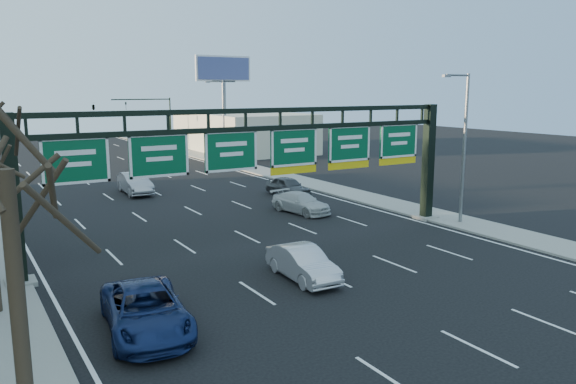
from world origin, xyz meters
TOP-DOWN VIEW (x-y plane):
  - ground at (0.00, 0.00)m, footprint 160.00×160.00m
  - sidewalk_right at (12.80, 20.00)m, footprint 3.00×120.00m
  - lane_markings at (0.00, 20.00)m, footprint 21.60×120.00m
  - sign_gantry at (0.16, 8.00)m, footprint 24.60×1.20m
  - building_right_distant at (20.00, 50.00)m, footprint 12.00×20.00m
  - tree_near at (-12.80, -4.00)m, footprint 3.60×3.60m
  - streetlight_near at (12.47, 6.00)m, footprint 2.15×0.22m
  - streetlight_far at (12.47, 40.00)m, footprint 2.15×0.22m
  - billboard_right at (15.00, 44.98)m, footprint 7.00×0.50m
  - traffic_signal_mast at (5.69, 55.00)m, footprint 10.16×0.54m
  - car_blue_suv at (-8.59, 0.70)m, footprint 3.28×5.83m
  - car_silver_sedan at (-1.15, 2.46)m, footprint 1.71×4.38m
  - car_white_wagon at (5.94, 13.70)m, footprint 2.63×4.83m
  - car_grey_far at (8.25, 19.14)m, footprint 2.02×4.42m
  - car_silver_distant at (-1.49, 26.25)m, footprint 1.89×5.06m

SIDE VIEW (x-z plane):
  - ground at x=0.00m, z-range 0.00..0.00m
  - lane_markings at x=0.00m, z-range 0.00..0.01m
  - sidewalk_right at x=12.80m, z-range 0.00..0.12m
  - car_white_wagon at x=5.94m, z-range 0.00..1.33m
  - car_silver_sedan at x=-1.15m, z-range 0.00..1.42m
  - car_grey_far at x=8.25m, z-range 0.00..1.47m
  - car_blue_suv at x=-8.59m, z-range 0.00..1.54m
  - car_silver_distant at x=-1.49m, z-range 0.00..1.65m
  - building_right_distant at x=20.00m, z-range 0.00..5.00m
  - sign_gantry at x=0.16m, z-range 1.03..8.23m
  - streetlight_near at x=12.47m, z-range 0.58..9.58m
  - streetlight_far at x=12.47m, z-range 0.58..9.58m
  - traffic_signal_mast at x=5.69m, z-range 2.00..9.00m
  - tree_near at x=-12.80m, z-range 3.05..11.91m
  - billboard_right at x=15.00m, z-range 3.06..15.06m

